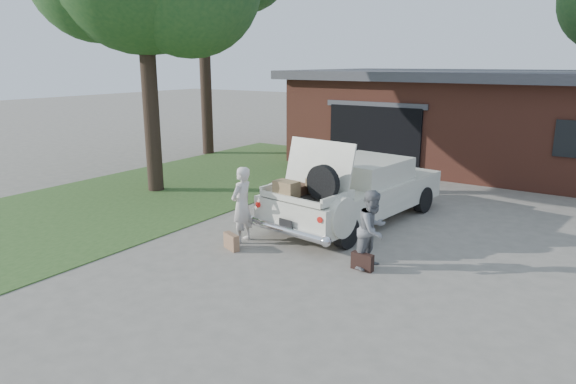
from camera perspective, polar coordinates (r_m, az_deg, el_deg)
The scene contains 8 objects.
ground at distance 10.03m, azimuth -1.91°, elevation -6.81°, with size 90.00×90.00×0.00m, color gray.
grass_strip at distance 15.67m, azimuth -11.95°, elevation 0.70°, with size 6.00×16.00×0.02m, color #2D4C1E.
house at distance 19.69m, azimuth 20.55°, elevation 7.75°, with size 12.80×7.80×3.30m.
sedan at distance 11.89m, azimuth 7.53°, elevation 0.18°, with size 2.53×5.20×2.05m.
woman_left at distance 10.46m, azimuth -5.16°, elevation -1.43°, with size 0.57×0.38×1.57m, color beige.
woman_right at distance 9.25m, azimuth 9.38°, elevation -4.14°, with size 0.70×0.54×1.43m, color slate.
suitcase_left at distance 10.23m, azimuth -6.31°, elevation -5.49°, with size 0.42×0.13×0.32m, color #9A6E4E.
suitcase_right at distance 9.30m, azimuth 8.26°, elevation -7.66°, with size 0.41×0.13×0.31m, color black.
Camera 1 is at (5.46, -7.60, 3.61)m, focal length 32.00 mm.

